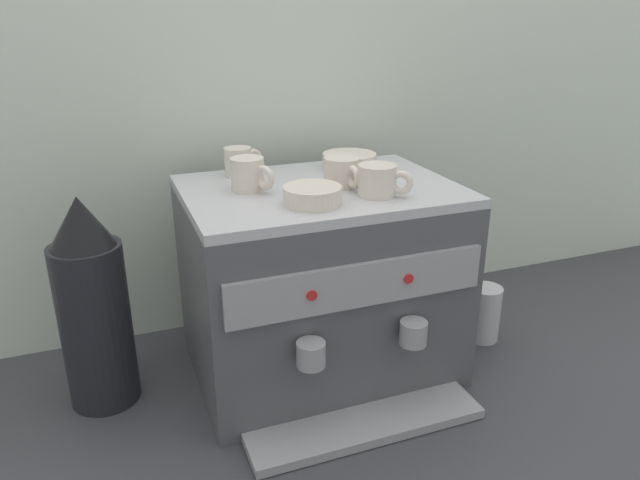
{
  "coord_description": "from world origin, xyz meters",
  "views": [
    {
      "loc": [
        -0.44,
        -1.14,
        0.8
      ],
      "look_at": [
        0.0,
        0.0,
        0.32
      ],
      "focal_mm": 33.34,
      "sensor_mm": 36.0,
      "label": 1
    }
  ],
  "objects_px": {
    "ceramic_cup_0": "(249,174)",
    "coffee_grinder": "(93,307)",
    "ceramic_cup_1": "(379,180)",
    "ceramic_bowl_0": "(312,196)",
    "ceramic_bowl_1": "(349,162)",
    "ceramic_cup_3": "(239,161)",
    "ceramic_cup_2": "(343,172)",
    "milk_pitcher": "(484,313)",
    "espresso_machine": "(321,281)"
  },
  "relations": [
    {
      "from": "espresso_machine",
      "to": "ceramic_cup_1",
      "type": "bearing_deg",
      "value": -49.12
    },
    {
      "from": "ceramic_cup_0",
      "to": "espresso_machine",
      "type": "bearing_deg",
      "value": -11.12
    },
    {
      "from": "ceramic_cup_2",
      "to": "ceramic_cup_0",
      "type": "bearing_deg",
      "value": 168.58
    },
    {
      "from": "ceramic_cup_0",
      "to": "coffee_grinder",
      "type": "bearing_deg",
      "value": 176.98
    },
    {
      "from": "ceramic_cup_0",
      "to": "milk_pitcher",
      "type": "bearing_deg",
      "value": -6.45
    },
    {
      "from": "ceramic_cup_1",
      "to": "ceramic_bowl_0",
      "type": "relative_size",
      "value": 0.87
    },
    {
      "from": "ceramic_bowl_1",
      "to": "coffee_grinder",
      "type": "xyz_separation_m",
      "value": [
        -0.6,
        -0.07,
        -0.24
      ]
    },
    {
      "from": "ceramic_cup_3",
      "to": "ceramic_bowl_1",
      "type": "height_order",
      "value": "ceramic_cup_3"
    },
    {
      "from": "espresso_machine",
      "to": "ceramic_bowl_0",
      "type": "height_order",
      "value": "ceramic_bowl_0"
    },
    {
      "from": "ceramic_cup_1",
      "to": "ceramic_cup_2",
      "type": "relative_size",
      "value": 0.89
    },
    {
      "from": "espresso_machine",
      "to": "ceramic_cup_3",
      "type": "relative_size",
      "value": 6.15
    },
    {
      "from": "ceramic_cup_3",
      "to": "ceramic_bowl_0",
      "type": "xyz_separation_m",
      "value": [
        0.08,
        -0.26,
        -0.02
      ]
    },
    {
      "from": "milk_pitcher",
      "to": "ceramic_cup_0",
      "type": "bearing_deg",
      "value": 173.55
    },
    {
      "from": "espresso_machine",
      "to": "ceramic_bowl_1",
      "type": "height_order",
      "value": "ceramic_bowl_1"
    },
    {
      "from": "ceramic_cup_3",
      "to": "coffee_grinder",
      "type": "distance_m",
      "value": 0.44
    },
    {
      "from": "coffee_grinder",
      "to": "espresso_machine",
      "type": "bearing_deg",
      "value": -5.52
    },
    {
      "from": "ceramic_bowl_0",
      "to": "milk_pitcher",
      "type": "relative_size",
      "value": 0.8
    },
    {
      "from": "ceramic_bowl_0",
      "to": "ceramic_bowl_1",
      "type": "relative_size",
      "value": 0.91
    },
    {
      "from": "ceramic_cup_1",
      "to": "coffee_grinder",
      "type": "height_order",
      "value": "ceramic_cup_1"
    },
    {
      "from": "ceramic_cup_2",
      "to": "milk_pitcher",
      "type": "height_order",
      "value": "ceramic_cup_2"
    },
    {
      "from": "ceramic_cup_0",
      "to": "ceramic_bowl_1",
      "type": "relative_size",
      "value": 0.78
    },
    {
      "from": "ceramic_cup_2",
      "to": "coffee_grinder",
      "type": "bearing_deg",
      "value": 173.87
    },
    {
      "from": "ceramic_cup_3",
      "to": "espresso_machine",
      "type": "bearing_deg",
      "value": -48.15
    },
    {
      "from": "ceramic_cup_1",
      "to": "ceramic_bowl_1",
      "type": "height_order",
      "value": "ceramic_cup_1"
    },
    {
      "from": "ceramic_bowl_1",
      "to": "milk_pitcher",
      "type": "distance_m",
      "value": 0.52
    },
    {
      "from": "ceramic_cup_3",
      "to": "ceramic_bowl_0",
      "type": "distance_m",
      "value": 0.27
    },
    {
      "from": "ceramic_cup_1",
      "to": "espresso_machine",
      "type": "bearing_deg",
      "value": 130.88
    },
    {
      "from": "ceramic_bowl_1",
      "to": "ceramic_cup_3",
      "type": "bearing_deg",
      "value": 171.89
    },
    {
      "from": "ceramic_cup_1",
      "to": "milk_pitcher",
      "type": "bearing_deg",
      "value": 10.53
    },
    {
      "from": "ceramic_bowl_1",
      "to": "milk_pitcher",
      "type": "height_order",
      "value": "ceramic_bowl_1"
    },
    {
      "from": "ceramic_cup_2",
      "to": "ceramic_bowl_1",
      "type": "distance_m",
      "value": 0.15
    },
    {
      "from": "ceramic_cup_2",
      "to": "ceramic_cup_3",
      "type": "height_order",
      "value": "ceramic_cup_3"
    },
    {
      "from": "espresso_machine",
      "to": "ceramic_cup_1",
      "type": "relative_size",
      "value": 5.78
    },
    {
      "from": "ceramic_cup_1",
      "to": "ceramic_cup_2",
      "type": "distance_m",
      "value": 0.1
    },
    {
      "from": "ceramic_cup_0",
      "to": "ceramic_cup_1",
      "type": "distance_m",
      "value": 0.27
    },
    {
      "from": "ceramic_bowl_1",
      "to": "coffee_grinder",
      "type": "distance_m",
      "value": 0.65
    },
    {
      "from": "ceramic_bowl_1",
      "to": "ceramic_cup_0",
      "type": "bearing_deg",
      "value": -161.58
    },
    {
      "from": "espresso_machine",
      "to": "ceramic_bowl_0",
      "type": "relative_size",
      "value": 5.01
    },
    {
      "from": "espresso_machine",
      "to": "ceramic_cup_1",
      "type": "height_order",
      "value": "ceramic_cup_1"
    },
    {
      "from": "ceramic_cup_2",
      "to": "milk_pitcher",
      "type": "relative_size",
      "value": 0.78
    },
    {
      "from": "espresso_machine",
      "to": "milk_pitcher",
      "type": "distance_m",
      "value": 0.46
    },
    {
      "from": "coffee_grinder",
      "to": "ceramic_cup_1",
      "type": "bearing_deg",
      "value": -14.45
    },
    {
      "from": "ceramic_cup_3",
      "to": "ceramic_cup_0",
      "type": "bearing_deg",
      "value": -94.63
    },
    {
      "from": "coffee_grinder",
      "to": "milk_pitcher",
      "type": "height_order",
      "value": "coffee_grinder"
    },
    {
      "from": "ceramic_cup_1",
      "to": "ceramic_cup_3",
      "type": "bearing_deg",
      "value": 131.47
    },
    {
      "from": "espresso_machine",
      "to": "ceramic_cup_0",
      "type": "bearing_deg",
      "value": 168.88
    },
    {
      "from": "espresso_machine",
      "to": "ceramic_bowl_0",
      "type": "bearing_deg",
      "value": -118.94
    },
    {
      "from": "ceramic_bowl_0",
      "to": "milk_pitcher",
      "type": "xyz_separation_m",
      "value": [
        0.49,
        0.07,
        -0.39
      ]
    },
    {
      "from": "espresso_machine",
      "to": "ceramic_bowl_1",
      "type": "bearing_deg",
      "value": 44.98
    },
    {
      "from": "ceramic_cup_3",
      "to": "milk_pitcher",
      "type": "distance_m",
      "value": 0.72
    }
  ]
}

